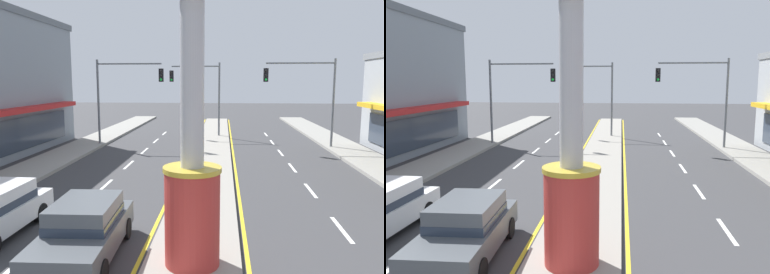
# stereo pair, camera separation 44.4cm
# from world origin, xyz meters

# --- Properties ---
(median_strip) EXTENTS (2.48, 52.00, 0.14)m
(median_strip) POSITION_xyz_m (0.00, 18.00, 0.07)
(median_strip) COLOR gray
(median_strip) RESTS_ON ground
(sidewalk_left) EXTENTS (2.69, 60.00, 0.18)m
(sidewalk_left) POSITION_xyz_m (-9.19, 16.00, 0.09)
(sidewalk_left) COLOR gray
(sidewalk_left) RESTS_ON ground
(lane_markings) EXTENTS (9.22, 52.00, 0.01)m
(lane_markings) POSITION_xyz_m (0.00, 16.65, 0.00)
(lane_markings) COLOR silver
(lane_markings) RESTS_ON ground
(district_sign) EXTENTS (6.47, 1.44, 8.12)m
(district_sign) POSITION_xyz_m (0.00, 6.25, 3.84)
(district_sign) COLOR #B7332D
(district_sign) RESTS_ON median_strip
(traffic_light_left_side) EXTENTS (4.86, 0.46, 6.20)m
(traffic_light_left_side) POSITION_xyz_m (-6.48, 24.21, 4.25)
(traffic_light_left_side) COLOR slate
(traffic_light_left_side) RESTS_ON ground
(traffic_light_right_side) EXTENTS (4.86, 0.46, 6.20)m
(traffic_light_right_side) POSITION_xyz_m (6.48, 24.09, 4.25)
(traffic_light_right_side) COLOR slate
(traffic_light_right_side) RESTS_ON ground
(traffic_light_median_far) EXTENTS (4.20, 0.46, 6.20)m
(traffic_light_median_far) POSITION_xyz_m (-1.10, 29.27, 4.19)
(traffic_light_median_far) COLOR slate
(traffic_light_median_far) RESTS_ON ground
(sedan_near_left_lane) EXTENTS (1.95, 4.36, 1.53)m
(sedan_near_left_lane) POSITION_xyz_m (-2.89, 6.66, 0.79)
(sedan_near_left_lane) COLOR #4C5156
(sedan_near_left_lane) RESTS_ON ground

